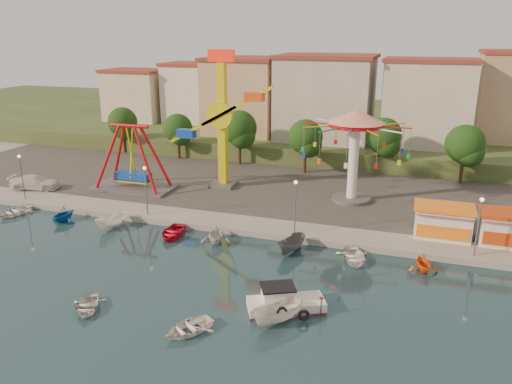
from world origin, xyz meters
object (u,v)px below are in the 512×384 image
at_px(kamikaze_tower, 225,126).
at_px(rowboat_a, 87,306).
at_px(wave_swinger, 355,135).
at_px(van, 35,182).
at_px(cabin_motorboat, 284,303).
at_px(skiff, 278,314).
at_px(pirate_ship_ride, 132,159).

xyz_separation_m(kamikaze_tower, rowboat_a, (0.73, -28.95, -7.99)).
relative_size(wave_swinger, van, 1.97).
bearing_deg(rowboat_a, wave_swinger, 36.97).
bearing_deg(cabin_motorboat, skiff, -114.55).
relative_size(wave_swinger, cabin_motorboat, 1.98).
bearing_deg(skiff, pirate_ship_ride, 176.63).
relative_size(pirate_ship_ride, skiff, 2.46).
bearing_deg(kamikaze_tower, pirate_ship_ride, -158.79).
height_order(pirate_ship_ride, wave_swinger, wave_swinger).
distance_m(pirate_ship_ride, skiff, 33.51).
relative_size(pirate_ship_ride, kamikaze_tower, 0.61).
distance_m(kamikaze_tower, cabin_motorboat, 29.30).
bearing_deg(pirate_ship_ride, kamikaze_tower, 21.21).
xyz_separation_m(pirate_ship_ride, rowboat_a, (11.33, -24.84, -4.05)).
bearing_deg(wave_swinger, pirate_ship_ride, -171.56).
xyz_separation_m(wave_swinger, van, (-37.45, -7.82, -6.74)).
height_order(pirate_ship_ride, kamikaze_tower, kamikaze_tower).
bearing_deg(van, wave_swinger, -93.81).
relative_size(kamikaze_tower, van, 2.81).
bearing_deg(skiff, cabin_motorboat, 130.79).
height_order(wave_swinger, van, wave_swinger).
distance_m(cabin_motorboat, van, 39.69).
xyz_separation_m(kamikaze_tower, wave_swinger, (15.44, -0.25, -0.14)).
bearing_deg(cabin_motorboat, pirate_ship_ride, 113.75).
bearing_deg(wave_swinger, skiff, -92.71).
xyz_separation_m(cabin_motorboat, rowboat_a, (-13.40, -4.50, -0.17)).
relative_size(rowboat_a, van, 0.56).
bearing_deg(kamikaze_tower, van, -159.88).
xyz_separation_m(rowboat_a, skiff, (13.47, 2.59, 0.44)).
xyz_separation_m(wave_swinger, cabin_motorboat, (-1.31, -24.20, -7.68)).
height_order(pirate_ship_ride, rowboat_a, pirate_ship_ride).
height_order(pirate_ship_ride, cabin_motorboat, pirate_ship_ride).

